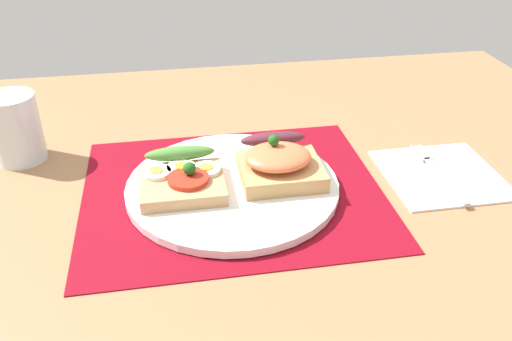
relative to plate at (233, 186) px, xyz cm
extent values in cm
cube|color=#9D6C47|center=(0.00, 0.00, -2.42)|extent=(120.00, 90.00, 3.20)
cube|color=maroon|center=(0.00, 0.00, -0.67)|extent=(37.29, 31.29, 0.30)
cylinder|color=white|center=(0.00, 0.00, 0.00)|extent=(26.63, 26.63, 1.03)
cube|color=tan|center=(-6.18, -0.63, 1.32)|extent=(10.12, 8.90, 1.61)
cylinder|color=red|center=(-5.48, -1.19, 2.43)|extent=(4.96, 4.96, 0.60)
ellipsoid|color=#4A8236|center=(-6.18, 4.22, 3.03)|extent=(8.91, 2.20, 1.80)
sphere|color=#1E5919|center=(-5.24, -0.63, 3.53)|extent=(1.60, 1.60, 1.60)
cylinder|color=white|center=(-9.21, 1.07, 2.38)|extent=(3.59, 3.59, 0.50)
cylinder|color=yellow|center=(-9.21, 1.07, 2.71)|extent=(1.62, 1.62, 0.16)
cylinder|color=white|center=(-6.18, 1.63, 2.38)|extent=(3.59, 3.59, 0.50)
cylinder|color=yellow|center=(-6.18, 1.63, 2.71)|extent=(1.62, 1.62, 0.16)
cylinder|color=white|center=(-3.14, 0.74, 2.38)|extent=(3.59, 3.59, 0.50)
cylinder|color=yellow|center=(-3.14, 0.74, 2.71)|extent=(1.62, 1.62, 0.16)
cube|color=tan|center=(6.18, 0.38, 1.55)|extent=(10.22, 8.80, 2.07)
ellipsoid|color=#E96F44|center=(5.73, -0.21, 3.72)|extent=(8.38, 7.04, 2.26)
ellipsoid|color=#532430|center=(6.18, 5.18, 3.49)|extent=(8.69, 2.20, 1.80)
sphere|color=#1E5919|center=(5.38, 0.98, 5.55)|extent=(1.40, 1.40, 1.40)
cube|color=white|center=(27.79, -0.85, -0.52)|extent=(14.86, 14.88, 0.60)
cube|color=#B7B7BC|center=(27.19, -3.10, -0.06)|extent=(0.80, 11.25, 0.32)
cube|color=#B7B7BC|center=(27.19, 2.73, -0.06)|extent=(1.50, 1.20, 0.32)
cube|color=#B7B7BC|center=(26.54, 4.73, -0.06)|extent=(0.32, 2.80, 0.32)
cube|color=#B7B7BC|center=(27.19, 4.73, -0.06)|extent=(0.32, 2.80, 0.32)
cube|color=#B7B7BC|center=(27.84, 4.73, -0.06)|extent=(0.32, 2.80, 0.32)
cylinder|color=silver|center=(-27.75, 13.31, 3.93)|extent=(6.72, 6.72, 9.50)
camera|label=1|loc=(-6.76, -56.34, 36.72)|focal=37.68mm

